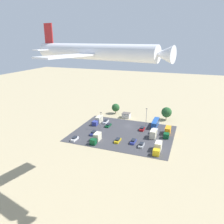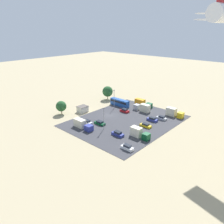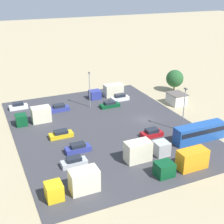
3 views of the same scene
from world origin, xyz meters
The scene contains 21 objects.
ground_plane centered at (0.00, 0.00, 0.00)m, with size 400.00×400.00×0.00m, color tan.
parking_lot_surface centered at (0.00, 9.41, 0.04)m, with size 45.94×35.84×0.08m.
shed_building centered at (5.08, -12.01, 1.38)m, with size 4.51×3.87×2.74m.
bus centered at (-12.58, -4.73, 1.84)m, with size 2.47×10.37×3.26m.
parked_car_0 centered at (17.48, 24.02, 0.76)m, with size 1.70×4.21×1.62m.
parked_car_1 centered at (9.75, 3.88, 0.67)m, with size 1.91×4.72×1.43m.
parked_car_2 centered at (-7.50, 2.56, 0.74)m, with size 1.99×4.25×1.59m.
parked_car_3 centered at (12.83, -0.26, 0.77)m, with size 1.80×4.62×1.65m.
parked_car_4 centered at (-11.22, 19.54, 0.73)m, with size 1.78×4.26×1.55m.
parked_car_5 centered at (-7.21, 17.53, 0.75)m, with size 1.80×4.54×1.61m.
parked_car_6 centered at (-0.60, 18.75, 0.68)m, with size 1.87×4.59×1.44m.
parked_car_7 centered at (12.33, 15.59, 0.77)m, with size 1.88×4.62×1.66m.
parked_truck_0 centered at (16.56, 1.28, 1.51)m, with size 2.45×9.02×3.13m.
parked_truck_1 centered at (-14.09, 7.95, 1.67)m, with size 2.49×8.03×3.48m.
parked_truck_2 centered at (8.13, 21.80, 1.61)m, with size 2.40×7.31×3.35m.
parked_truck_3 centered at (-18.17, 21.45, 1.66)m, with size 2.46×7.68×3.45m.
parked_truck_4 centered at (-19.70, 3.88, 1.57)m, with size 2.39×9.11×3.25m.
tree_near_shed centered at (-16.43, -16.50, 4.32)m, with size 5.58×5.58×7.12m.
tree_apron_mid centered at (13.17, -16.84, 3.66)m, with size 4.66×4.66×6.00m.
light_pole_lot_centre centered at (11.76, 8.15, 4.79)m, with size 0.90×0.28×8.57m.
light_pole_lot_edge centered at (-7.92, -4.23, 5.04)m, with size 0.90×0.28×9.04m.
Camera 2 is at (65.28, 61.00, 36.01)m, focal length 35.00 mm.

